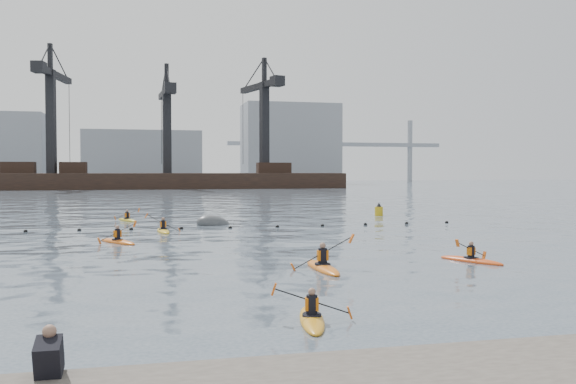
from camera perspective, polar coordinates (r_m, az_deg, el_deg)
name	(u,v)px	position (r m, az deg, el deg)	size (l,w,h in m)	color
ground	(306,307)	(16.30, 1.67, -10.70)	(400.00, 400.00, 0.00)	#384452
float_line	(206,228)	(38.24, -7.71, -3.35)	(33.24, 0.73, 0.24)	black
barge_pier	(166,179)	(125.44, -11.33, 1.19)	(72.00, 19.30, 29.50)	black
skyline	(171,150)	(165.87, -10.93, 3.92)	(141.00, 28.00, 22.00)	gray
kayaker_0	(323,266)	(22.35, 3.26, -6.96)	(2.42, 3.46, 1.40)	orange
kayaker_1	(312,318)	(14.80, 2.24, -11.67)	(1.93, 2.89, 1.03)	orange
kayaker_2	(118,241)	(31.54, -15.66, -4.43)	(2.17, 2.94, 1.16)	#DC5F14
kayaker_3	(163,230)	(36.55, -11.60, -3.52)	(2.12, 3.06, 1.25)	gold
kayaker_4	(471,259)	(25.19, 16.75, -6.06)	(1.82, 2.82, 1.07)	#D54514
kayaker_5	(127,220)	(45.17, -14.82, -2.51)	(1.80, 2.79, 0.99)	gold
mooring_buoy	(214,225)	(40.79, -6.97, -3.06)	(2.46, 1.45, 1.23)	#373A3C
nav_buoy	(379,211)	(49.16, 8.50, -1.78)	(0.66, 0.66, 1.19)	gold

